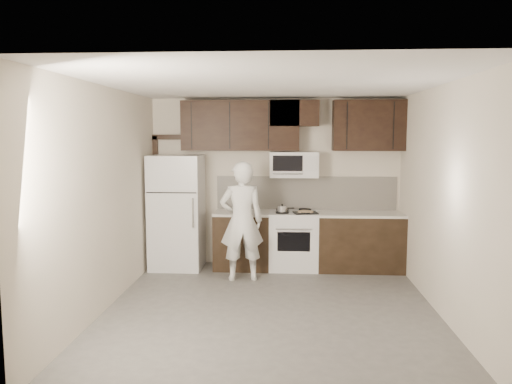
# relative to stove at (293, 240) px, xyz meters

# --- Properties ---
(floor) EXTENTS (4.50, 4.50, 0.00)m
(floor) POSITION_rel_stove_xyz_m (-0.30, -1.94, -0.46)
(floor) COLOR #555250
(floor) RESTS_ON ground
(back_wall) EXTENTS (4.00, 0.00, 4.00)m
(back_wall) POSITION_rel_stove_xyz_m (-0.30, 0.31, 0.89)
(back_wall) COLOR beige
(back_wall) RESTS_ON ground
(ceiling) EXTENTS (4.50, 4.50, 0.00)m
(ceiling) POSITION_rel_stove_xyz_m (-0.30, -1.94, 2.24)
(ceiling) COLOR white
(ceiling) RESTS_ON back_wall
(counter_run) EXTENTS (2.95, 0.64, 0.91)m
(counter_run) POSITION_rel_stove_xyz_m (0.30, 0.00, -0.00)
(counter_run) COLOR black
(counter_run) RESTS_ON floor
(stove) EXTENTS (0.76, 0.66, 0.94)m
(stove) POSITION_rel_stove_xyz_m (0.00, 0.00, 0.00)
(stove) COLOR silver
(stove) RESTS_ON floor
(backsplash) EXTENTS (2.90, 0.02, 0.54)m
(backsplash) POSITION_rel_stove_xyz_m (0.20, 0.30, 0.72)
(backsplash) COLOR silver
(backsplash) RESTS_ON counter_run
(upper_cabinets) EXTENTS (3.48, 0.35, 0.78)m
(upper_cabinets) POSITION_rel_stove_xyz_m (-0.09, 0.14, 1.82)
(upper_cabinets) COLOR black
(upper_cabinets) RESTS_ON back_wall
(microwave) EXTENTS (0.76, 0.42, 0.40)m
(microwave) POSITION_rel_stove_xyz_m (-0.00, 0.12, 1.19)
(microwave) COLOR silver
(microwave) RESTS_ON upper_cabinets
(refrigerator) EXTENTS (0.80, 0.76, 1.80)m
(refrigerator) POSITION_rel_stove_xyz_m (-1.85, -0.05, 0.44)
(refrigerator) COLOR silver
(refrigerator) RESTS_ON floor
(door_trim) EXTENTS (0.50, 0.08, 2.12)m
(door_trim) POSITION_rel_stove_xyz_m (-2.22, 0.27, 0.79)
(door_trim) COLOR black
(door_trim) RESTS_ON floor
(saucepan) EXTENTS (0.26, 0.15, 0.15)m
(saucepan) POSITION_rel_stove_xyz_m (-0.18, -0.15, 0.51)
(saucepan) COLOR silver
(saucepan) RESTS_ON stove
(baking_tray) EXTENTS (0.40, 0.33, 0.02)m
(baking_tray) POSITION_rel_stove_xyz_m (0.18, -0.12, 0.46)
(baking_tray) COLOR black
(baking_tray) RESTS_ON counter_run
(pizza) EXTENTS (0.28, 0.28, 0.02)m
(pizza) POSITION_rel_stove_xyz_m (0.18, -0.12, 0.48)
(pizza) COLOR beige
(pizza) RESTS_ON baking_tray
(person) EXTENTS (0.70, 0.53, 1.74)m
(person) POSITION_rel_stove_xyz_m (-0.76, -0.65, 0.41)
(person) COLOR white
(person) RESTS_ON floor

